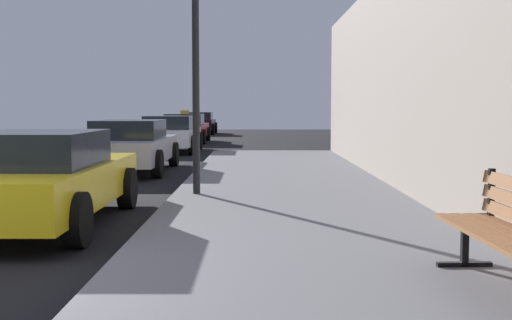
% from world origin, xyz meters
% --- Properties ---
extents(sidewalk, '(4.00, 32.00, 0.15)m').
position_xyz_m(sidewalk, '(4.00, 0.00, 0.07)').
color(sidewalk, slate).
rests_on(sidewalk, ground_plane).
extents(street_lamp, '(0.36, 0.36, 4.05)m').
position_xyz_m(street_lamp, '(2.40, 5.32, 2.94)').
color(street_lamp, black).
rests_on(street_lamp, sidewalk).
extents(car_yellow, '(1.94, 4.47, 1.27)m').
position_xyz_m(car_yellow, '(0.51, 3.20, 0.65)').
color(car_yellow, yellow).
rests_on(car_yellow, ground_plane).
extents(car_silver, '(1.92, 4.58, 1.27)m').
position_xyz_m(car_silver, '(0.33, 10.43, 0.65)').
color(car_silver, '#B7B7BF').
rests_on(car_silver, ground_plane).
extents(car_white, '(2.01, 4.27, 1.27)m').
position_xyz_m(car_white, '(0.36, 17.41, 0.65)').
color(car_white, white).
rests_on(car_white, ground_plane).
extents(car_red, '(2.00, 4.44, 1.43)m').
position_xyz_m(car_red, '(0.24, 23.43, 0.65)').
color(car_red, red).
rests_on(car_red, ground_plane).
extents(car_black, '(1.94, 4.01, 1.27)m').
position_xyz_m(car_black, '(0.06, 32.63, 0.64)').
color(car_black, black).
rests_on(car_black, ground_plane).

